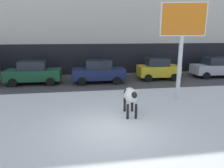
# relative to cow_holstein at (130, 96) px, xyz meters

# --- Properties ---
(ground_plane) EXTENTS (120.00, 120.00, 0.00)m
(ground_plane) POSITION_rel_cow_holstein_xyz_m (-1.14, -1.35, -1.00)
(ground_plane) COLOR white
(road_strip) EXTENTS (60.00, 5.60, 0.01)m
(road_strip) POSITION_rel_cow_holstein_xyz_m (-1.14, 7.56, -1.00)
(road_strip) COLOR #423F3F
(road_strip) RESTS_ON ground
(building_facade) EXTENTS (44.00, 6.10, 13.00)m
(building_facade) POSITION_rel_cow_holstein_xyz_m (-1.14, 13.22, 5.48)
(building_facade) COLOR beige
(building_facade) RESTS_ON ground
(cow_holstein) EXTENTS (0.70, 1.92, 1.54)m
(cow_holstein) POSITION_rel_cow_holstein_xyz_m (0.00, 0.00, 0.00)
(cow_holstein) COLOR silver
(cow_holstein) RESTS_ON ground
(billboard) EXTENTS (2.51, 0.72, 5.56)m
(billboard) POSITION_rel_cow_holstein_xyz_m (3.43, 2.00, 3.31)
(billboard) COLOR silver
(billboard) RESTS_ON ground
(car_darkgreen_sedan) EXTENTS (4.24, 2.06, 1.84)m
(car_darkgreen_sedan) POSITION_rel_cow_holstein_xyz_m (-5.94, 7.62, -0.09)
(car_darkgreen_sedan) COLOR #194C2D
(car_darkgreen_sedan) RESTS_ON ground
(car_navy_sedan) EXTENTS (4.24, 2.06, 1.84)m
(car_navy_sedan) POSITION_rel_cow_holstein_xyz_m (-0.83, 7.30, -0.09)
(car_navy_sedan) COLOR #19234C
(car_navy_sedan) RESTS_ON ground
(car_yellow_hatchback) EXTENTS (3.54, 1.99, 1.86)m
(car_yellow_hatchback) POSITION_rel_cow_holstein_xyz_m (4.37, 7.72, -0.07)
(car_yellow_hatchback) COLOR gold
(car_yellow_hatchback) RESTS_ON ground
(car_silver_sedan) EXTENTS (4.24, 2.06, 1.84)m
(car_silver_sedan) POSITION_rel_cow_holstein_xyz_m (10.00, 7.94, -0.09)
(car_silver_sedan) COLOR #B7BABF
(car_silver_sedan) RESTS_ON ground
(pedestrian_near_billboard) EXTENTS (0.36, 0.24, 1.73)m
(pedestrian_near_billboard) POSITION_rel_cow_holstein_xyz_m (2.41, 10.58, -0.12)
(pedestrian_near_billboard) COLOR #282833
(pedestrian_near_billboard) RESTS_ON ground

